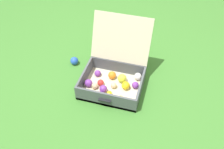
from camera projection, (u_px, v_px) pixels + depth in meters
ground_plane at (106, 88)px, 2.32m from camera, size 16.00×16.00×0.00m
open_suitcase at (114, 73)px, 2.28m from camera, size 0.54×0.64×0.56m
stray_ball_on_grass at (74, 61)px, 2.53m from camera, size 0.08×0.08×0.08m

